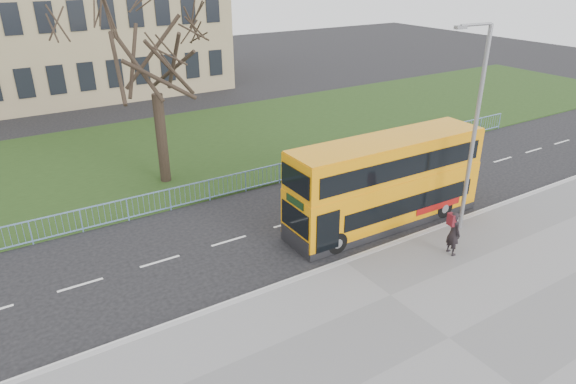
% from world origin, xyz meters
% --- Properties ---
extents(ground, '(120.00, 120.00, 0.00)m').
position_xyz_m(ground, '(0.00, 0.00, 0.00)').
color(ground, black).
rests_on(ground, ground).
extents(pavement, '(80.00, 10.50, 0.12)m').
position_xyz_m(pavement, '(0.00, -6.75, 0.06)').
color(pavement, slate).
rests_on(pavement, ground).
extents(kerb, '(80.00, 0.20, 0.14)m').
position_xyz_m(kerb, '(0.00, -1.55, 0.07)').
color(kerb, '#99989B').
rests_on(kerb, ground).
extents(grass_verge, '(80.00, 15.40, 0.08)m').
position_xyz_m(grass_verge, '(0.00, 14.30, 0.04)').
color(grass_verge, '#1F3613').
rests_on(grass_verge, ground).
extents(guard_railing, '(40.00, 0.12, 1.10)m').
position_xyz_m(guard_railing, '(0.00, 6.60, 0.55)').
color(guard_railing, '#779CD4').
rests_on(guard_railing, ground).
extents(bare_tree, '(7.76, 7.76, 11.08)m').
position_xyz_m(bare_tree, '(-3.00, 10.00, 5.62)').
color(bare_tree, black).
rests_on(bare_tree, grass_verge).
extents(civic_building, '(30.00, 15.00, 14.00)m').
position_xyz_m(civic_building, '(-5.00, 35.00, 7.00)').
color(civic_building, '#8C7A59').
rests_on(civic_building, ground).
extents(yellow_bus, '(9.36, 2.39, 3.91)m').
position_xyz_m(yellow_bus, '(3.59, 0.27, 2.10)').
color(yellow_bus, orange).
rests_on(yellow_bus, ground).
extents(pedestrian, '(0.52, 0.72, 1.82)m').
position_xyz_m(pedestrian, '(3.96, -3.30, 1.03)').
color(pedestrian, black).
rests_on(pedestrian, pavement).
extents(street_lamp, '(1.82, 0.36, 8.58)m').
position_xyz_m(street_lamp, '(5.89, -1.99, 4.82)').
color(street_lamp, gray).
rests_on(street_lamp, pavement).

